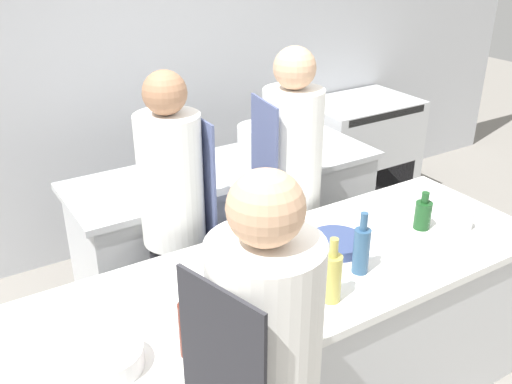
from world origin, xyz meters
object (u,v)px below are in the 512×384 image
oven_range (357,152)px  bowl_mixing_large (210,320)px  bottle_wine (332,276)px  bowl_prep_small (336,243)px  bottle_olive_oil (423,214)px  bottle_vinegar (361,249)px  cup (464,220)px  chef_at_stove (175,227)px  stockpot (260,143)px  chef_at_pass_far (290,196)px  bowl_ceramic_blue (107,358)px  bottle_sauce (189,327)px  bottle_cooking_oil (249,229)px

oven_range → bowl_mixing_large: bearing=-142.2°
bottle_wine → bowl_prep_small: 0.43m
oven_range → bottle_olive_oil: (-1.15, -1.77, 0.50)m
oven_range → bowl_mixing_large: (-2.44, -1.89, 0.45)m
bottle_vinegar → cup: 0.72m
chef_at_stove → bowl_prep_small: chef_at_stove is taller
bottle_vinegar → stockpot: (0.32, 1.35, -0.00)m
bowl_mixing_large → bowl_prep_small: 0.82m
bottle_olive_oil → chef_at_pass_far: bearing=117.6°
bowl_prep_small → stockpot: size_ratio=0.95×
bowl_ceramic_blue → bottle_wine: bearing=-6.5°
bottle_olive_oil → bottle_sauce: bottle_sauce is taller
stockpot → chef_at_stove: bearing=-150.0°
bottle_vinegar → bowl_ceramic_blue: bottle_vinegar is taller
bottle_sauce → stockpot: size_ratio=1.04×
bottle_wine → bowl_ceramic_blue: (-0.92, 0.10, -0.08)m
bottle_olive_oil → stockpot: (-0.22, 1.21, 0.04)m
chef_at_stove → bottle_vinegar: size_ratio=5.65×
oven_range → bottle_wine: bearing=-133.9°
chef_at_pass_far → bowl_prep_small: (-0.15, -0.59, 0.03)m
chef_at_pass_far → bowl_mixing_large: bearing=137.9°
bottle_vinegar → bottle_cooking_oil: (-0.30, 0.46, -0.03)m
chef_at_stove → bowl_mixing_large: 0.89m
oven_range → bottle_vinegar: size_ratio=3.23×
oven_range → bowl_prep_small: 2.40m
bowl_mixing_large → bowl_prep_small: (0.79, 0.20, -0.01)m
stockpot → bottle_olive_oil: bearing=-79.8°
cup → oven_range: bearing=62.7°
chef_at_pass_far → bottle_cooking_oil: 0.61m
oven_range → cup: 2.17m
chef_at_stove → bottle_olive_oil: (1.05, -0.73, 0.11)m
bottle_cooking_oil → bowl_mixing_large: (-0.45, -0.44, -0.06)m
bottle_olive_oil → oven_range: bearing=57.0°
chef_at_stove → bottle_wine: (0.27, -0.97, 0.15)m
cup → stockpot: 1.39m
bottle_cooking_oil → bowl_ceramic_blue: size_ratio=0.88×
bottle_wine → cup: 0.97m
oven_range → stockpot: stockpot is taller
bowl_mixing_large → bottle_vinegar: bearing=-1.2°
bowl_mixing_large → stockpot: 1.71m
oven_range → stockpot: bearing=-157.9°
bottle_cooking_oil → bowl_mixing_large: size_ratio=1.20×
oven_range → cup: bearing=-117.3°
bottle_olive_oil → bowl_prep_small: bearing=171.1°
chef_at_stove → chef_at_pass_far: bearing=85.1°
bowl_ceramic_blue → bowl_prep_small: bearing=9.8°
oven_range → bottle_wine: bottle_wine is taller
oven_range → bowl_ceramic_blue: bearing=-146.3°
chef_at_stove → cup: chef_at_stove is taller
bowl_prep_small → cup: bearing=-16.2°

